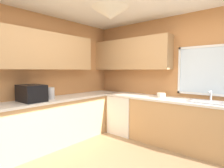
# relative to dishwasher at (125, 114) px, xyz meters

# --- Properties ---
(room_shell) EXTENTS (4.01, 4.11, 2.59)m
(room_shell) POSITION_rel_dishwasher_xyz_m (0.15, -1.07, 1.40)
(room_shell) COLOR #C6844C
(room_shell) RESTS_ON ground_plane
(counter_run_left) EXTENTS (0.65, 3.72, 0.89)m
(counter_run_left) POSITION_rel_dishwasher_xyz_m (-0.66, -1.66, 0.02)
(counter_run_left) COLOR tan
(counter_run_left) RESTS_ON ground_plane
(counter_run_back) EXTENTS (3.10, 0.65, 0.89)m
(counter_run_back) POSITION_rel_dishwasher_xyz_m (1.18, 0.03, 0.02)
(counter_run_back) COLOR tan
(counter_run_back) RESTS_ON ground_plane
(dishwasher) EXTENTS (0.60, 0.60, 0.85)m
(dishwasher) POSITION_rel_dishwasher_xyz_m (0.00, 0.00, 0.00)
(dishwasher) COLOR white
(dishwasher) RESTS_ON ground_plane
(microwave) EXTENTS (0.48, 0.36, 0.29)m
(microwave) POSITION_rel_dishwasher_xyz_m (-0.66, -1.86, 0.61)
(microwave) COLOR black
(microwave) RESTS_ON counter_run_left
(kettle) EXTENTS (0.14, 0.14, 0.22)m
(kettle) POSITION_rel_dishwasher_xyz_m (-0.64, -1.51, 0.58)
(kettle) COLOR #B7B7BC
(kettle) RESTS_ON counter_run_left
(sink_assembly) EXTENTS (0.59, 0.40, 0.19)m
(sink_assembly) POSITION_rel_dishwasher_xyz_m (1.71, 0.04, 0.48)
(sink_assembly) COLOR #9EA0A5
(sink_assembly) RESTS_ON counter_run_back
(bowl) EXTENTS (0.17, 0.17, 0.09)m
(bowl) POSITION_rel_dishwasher_xyz_m (0.85, 0.03, 0.51)
(bowl) COLOR beige
(bowl) RESTS_ON counter_run_back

